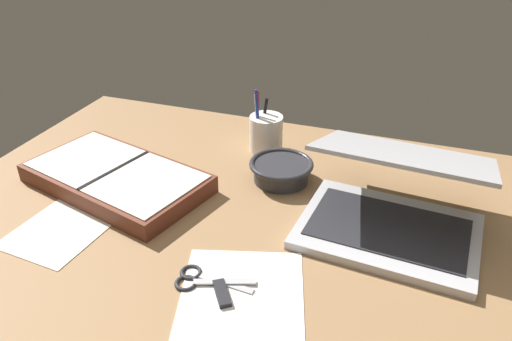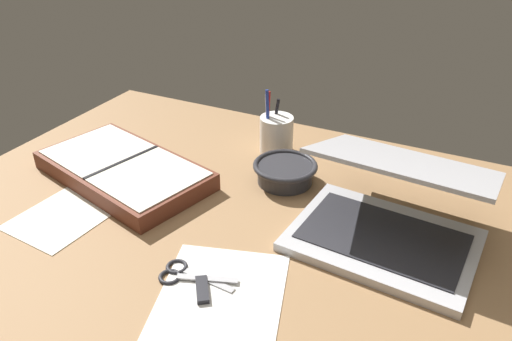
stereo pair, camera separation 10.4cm
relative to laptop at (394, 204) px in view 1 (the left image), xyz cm
name	(u,v)px [view 1 (the left image)]	position (x,y,z in cm)	size (l,w,h in cm)	color
desk_top	(260,235)	(-23.89, -9.94, -6.36)	(140.00, 100.00, 2.00)	#936D47
laptop	(394,204)	(0.00, 0.00, 0.00)	(35.74, 35.08, 17.27)	#B7B7BC
bowl	(281,170)	(-25.62, 9.76, -2.69)	(14.54, 14.54, 4.75)	#2D2D33
pen_cup	(266,133)	(-33.60, 22.43, -0.56)	(8.27, 8.27, 16.29)	white
planner	(116,178)	(-59.23, -5.10, -3.21)	(44.41, 31.43, 4.48)	brown
scissors	(198,279)	(-29.18, -26.71, -5.02)	(13.83, 6.61, 0.80)	#B7B7BC
paper_sheet_front	(240,312)	(-19.76, -31.07, -5.28)	(20.21, 29.70, 0.16)	white
paper_sheet_beside_planner	(69,223)	(-60.40, -20.45, -5.28)	(16.38, 23.83, 0.16)	silver
usb_drive	(224,293)	(-23.62, -28.49, -4.86)	(5.47, 6.80, 1.00)	black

